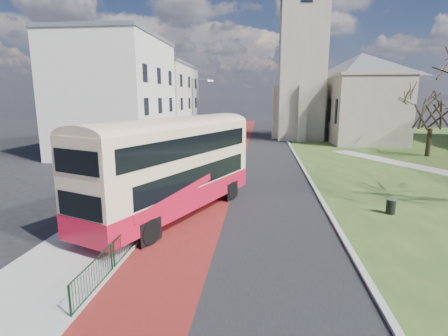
# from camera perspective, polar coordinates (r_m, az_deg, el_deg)

# --- Properties ---
(ground) EXTENTS (160.00, 160.00, 0.00)m
(ground) POSITION_cam_1_polar(r_m,az_deg,el_deg) (17.71, -1.87, -9.29)
(ground) COLOR black
(ground) RESTS_ON ground
(road_carriageway) EXTENTS (9.00, 120.00, 0.01)m
(road_carriageway) POSITION_cam_1_polar(r_m,az_deg,el_deg) (36.94, 4.78, 1.63)
(road_carriageway) COLOR black
(road_carriageway) RESTS_ON ground
(bus_lane) EXTENTS (3.40, 120.00, 0.01)m
(bus_lane) POSITION_cam_1_polar(r_m,az_deg,el_deg) (37.10, 0.61, 1.71)
(bus_lane) COLOR #591414
(bus_lane) RESTS_ON ground
(pavement_west) EXTENTS (4.00, 120.00, 0.12)m
(pavement_west) POSITION_cam_1_polar(r_m,az_deg,el_deg) (37.65, -5.16, 1.89)
(pavement_west) COLOR gray
(pavement_west) RESTS_ON ground
(kerb_west) EXTENTS (0.25, 120.00, 0.13)m
(kerb_west) POSITION_cam_1_polar(r_m,az_deg,el_deg) (37.31, -2.14, 1.85)
(kerb_west) COLOR #999993
(kerb_west) RESTS_ON ground
(kerb_east) EXTENTS (0.25, 80.00, 0.13)m
(kerb_east) POSITION_cam_1_polar(r_m,az_deg,el_deg) (39.07, 11.62, 2.06)
(kerb_east) COLOR #999993
(kerb_east) RESTS_ON ground
(pedestrian_railing) EXTENTS (0.07, 24.00, 1.12)m
(pedestrian_railing) POSITION_cam_1_polar(r_m,az_deg,el_deg) (21.83, -8.11, -3.85)
(pedestrian_railing) COLOR #0B3219
(pedestrian_railing) RESTS_ON ground
(gothic_church) EXTENTS (16.38, 18.00, 40.00)m
(gothic_church) POSITION_cam_1_polar(r_m,az_deg,el_deg) (55.77, 17.57, 17.99)
(gothic_church) COLOR gray
(gothic_church) RESTS_ON ground
(street_block_near) EXTENTS (10.30, 14.30, 13.00)m
(street_block_near) POSITION_cam_1_polar(r_m,az_deg,el_deg) (41.74, -17.22, 11.26)
(street_block_near) COLOR silver
(street_block_near) RESTS_ON ground
(street_block_far) EXTENTS (10.30, 16.30, 11.50)m
(street_block_far) POSITION_cam_1_polar(r_m,az_deg,el_deg) (56.80, -10.73, 10.72)
(street_block_far) COLOR beige
(street_block_far) RESTS_ON ground
(streetlamp) EXTENTS (2.13, 0.18, 8.00)m
(streetlamp) POSITION_cam_1_polar(r_m,az_deg,el_deg) (35.08, -4.88, 8.65)
(streetlamp) COLOR gray
(streetlamp) RESTS_ON pavement_west
(bus) EXTENTS (7.14, 12.22, 5.04)m
(bus) POSITION_cam_1_polar(r_m,az_deg,el_deg) (18.54, -8.17, 0.79)
(bus) COLOR #B1102A
(bus) RESTS_ON ground
(winter_tree_far) EXTENTS (6.96, 6.96, 7.71)m
(winter_tree_far) POSITION_cam_1_polar(r_m,az_deg,el_deg) (43.36, 30.94, 8.65)
(winter_tree_far) COLOR black
(winter_tree_far) RESTS_ON grass_green
(litter_bin) EXTENTS (0.60, 0.60, 0.85)m
(litter_bin) POSITION_cam_1_polar(r_m,az_deg,el_deg) (21.13, 25.59, -5.64)
(litter_bin) COLOR black
(litter_bin) RESTS_ON grass_green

